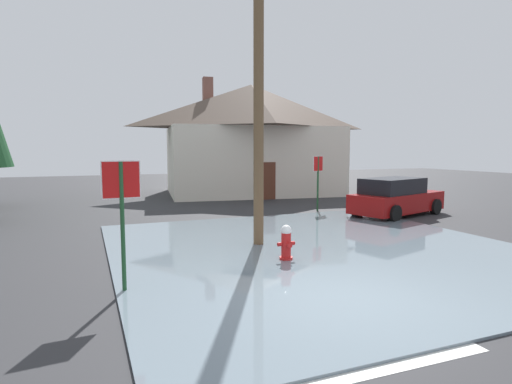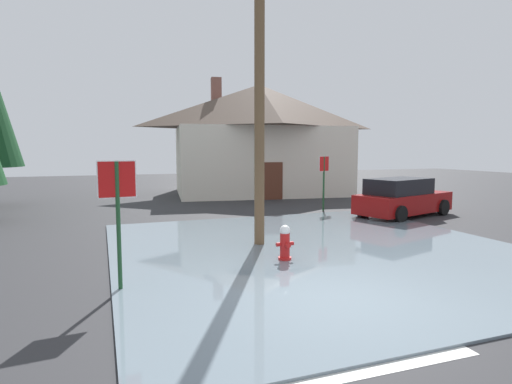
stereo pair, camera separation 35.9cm
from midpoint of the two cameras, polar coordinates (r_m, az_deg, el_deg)
The scene contains 9 objects.
ground_plane at distance 8.00m, azimuth 10.79°, elevation -14.41°, with size 80.00×80.00×0.10m, color #2D2D30.
flood_puddle at distance 11.59m, azimuth 7.62°, elevation -7.58°, with size 10.68×11.24×0.05m, color slate.
lane_stop_bar at distance 5.86m, azimuth 15.55°, elevation -21.83°, with size 3.11×0.30×0.01m, color silver.
stop_sign_near at distance 8.24m, azimuth -18.87°, elevation -0.97°, with size 0.70×0.09×2.49m.
fire_hydrant at distance 10.25m, azimuth 3.09°, elevation -6.95°, with size 0.45×0.38×0.89m.
utility_pole at distance 11.79m, azimuth -0.55°, elevation 14.14°, with size 1.60×0.28×8.46m.
stop_sign_far at distance 18.59m, azimuth 7.82°, elevation 2.66°, with size 0.62×0.28×2.40m.
house at distance 25.83m, azimuth -1.09°, elevation 7.38°, with size 11.38×8.70×7.06m.
parked_car at distance 18.00m, azimuth 17.81°, elevation -0.72°, with size 4.67×2.92×1.54m.
Camera 1 is at (-4.28, -6.22, 2.70)m, focal length 29.64 mm.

